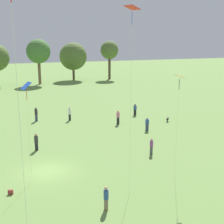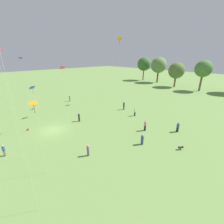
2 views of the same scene
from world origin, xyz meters
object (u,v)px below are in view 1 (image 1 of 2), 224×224
object	(u,v)px
person_0	(36,114)
person_1	(106,198)
person_3	(70,114)
person_7	(135,110)
person_8	(36,142)
dog_0	(168,119)
kite_5	(179,82)
kite_4	(132,18)
kite_6	(26,90)
person_4	(151,146)
person_6	(118,117)
person_9	(147,124)
picnic_bag_0	(11,192)

from	to	relation	value
person_0	person_1	bearing A→B (deg)	70.87
person_3	person_7	distance (m)	9.55
person_3	person_8	xyz separation A→B (m)	(-5.77, -10.24, -0.06)
person_7	dog_0	bearing A→B (deg)	-153.53
person_3	person_0	bearing A→B (deg)	-138.48
person_0	kite_5	world-z (taller)	kite_5
person_1	dog_0	size ratio (longest dim) A/B	2.30
person_0	person_3	world-z (taller)	person_0
kite_4	kite_6	bearing A→B (deg)	81.66
kite_5	person_0	bearing A→B (deg)	80.02
person_0	kite_6	bearing A→B (deg)	59.39
person_4	person_6	xyz separation A→B (m)	(1.02, 11.18, 0.10)
kite_5	person_4	bearing A→B (deg)	52.99
person_7	dog_0	xyz separation A→B (m)	(2.63, -4.73, -0.48)
person_4	person_9	bearing A→B (deg)	163.77
person_6	kite_6	world-z (taller)	kite_6
person_9	person_0	bearing A→B (deg)	6.32
kite_6	person_8	bearing A→B (deg)	-160.07
person_1	person_8	world-z (taller)	person_8
person_3	picnic_bag_0	xyz separation A→B (m)	(-8.72, -18.75, -0.75)
person_1	person_7	distance (m)	25.88
person_0	person_1	size ratio (longest dim) A/B	1.16
person_3	kite_5	size ratio (longest dim) A/B	0.22
person_1	kite_4	distance (m)	11.66
person_9	dog_0	distance (m)	5.32
person_3	kite_4	distance (m)	24.34
person_4	person_6	distance (m)	11.23
kite_5	dog_0	size ratio (longest dim) A/B	11.59
person_7	person_8	size ratio (longest dim) A/B	0.98
dog_0	person_9	bearing A→B (deg)	-110.22
kite_4	dog_0	bearing A→B (deg)	-12.46
person_3	dog_0	bearing A→B (deg)	34.40
person_3	kite_6	distance (m)	19.72
picnic_bag_0	person_3	bearing A→B (deg)	65.07
kite_6	kite_4	bearing A→B (deg)	86.20
person_8	person_9	world-z (taller)	person_8
person_8	kite_4	bearing A→B (deg)	0.74
person_1	person_6	distance (m)	20.82
person_1	kite_5	distance (m)	10.09
dog_0	person_6	bearing A→B (deg)	-151.52
person_0	person_7	xyz separation A→B (m)	(13.83, -1.70, -0.12)
person_9	kite_5	world-z (taller)	kite_5
person_6	person_0	bearing A→B (deg)	59.30
person_0	person_8	size ratio (longest dim) A/B	1.10
person_3	picnic_bag_0	size ratio (longest dim) A/B	4.75
person_6	dog_0	world-z (taller)	person_6
person_7	person_9	bearing A→B (deg)	163.43
person_6	kite_4	xyz separation A→B (m)	(-6.09, -17.50, 11.23)
person_7	dog_0	world-z (taller)	person_7
person_1	dog_0	xyz separation A→B (m)	(15.16, 17.91, -0.48)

